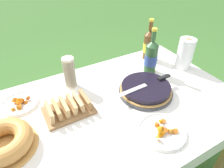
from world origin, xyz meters
TOP-DOWN VIEW (x-y plane):
  - garden_table at (0.00, 0.00)m, footprint 1.58×0.91m
  - tablecloth at (0.00, 0.00)m, footprint 1.59×0.92m
  - berry_tart at (0.28, 0.00)m, footprint 0.32×0.32m
  - serving_knife at (0.31, 0.00)m, footprint 0.38×0.04m
  - bundt_cake at (-0.50, 0.00)m, footprint 0.28×0.28m
  - cup_stack at (-0.08, 0.29)m, footprint 0.07×0.07m
  - cider_bottle_green at (0.45, 0.18)m, footprint 0.08×0.08m
  - cider_bottle_amber at (0.56, 0.34)m, footprint 0.08×0.08m
  - snack_plate_near at (0.17, -0.28)m, footprint 0.23×0.23m
  - snack_plate_left at (-0.39, 0.27)m, footprint 0.20×0.20m
  - paper_towel_roll at (0.70, 0.11)m, footprint 0.11×0.11m
  - bread_board at (-0.17, 0.08)m, footprint 0.26×0.18m

SIDE VIEW (x-z plane):
  - garden_table at x=0.00m, z-range 0.30..1.03m
  - tablecloth at x=0.00m, z-range 0.67..0.78m
  - snack_plate_near at x=0.17m, z-range 0.72..0.78m
  - snack_plate_left at x=-0.39m, z-range 0.73..0.78m
  - berry_tart at x=0.28m, z-range 0.74..0.80m
  - bread_board at x=-0.17m, z-range 0.73..0.81m
  - bundt_cake at x=-0.50m, z-range 0.74..0.83m
  - serving_knife at x=0.31m, z-range 0.80..0.81m
  - cup_stack at x=-0.08m, z-range 0.74..0.94m
  - paper_towel_roll at x=0.70m, z-range 0.74..0.96m
  - cider_bottle_amber at x=0.56m, z-range 0.70..1.01m
  - cider_bottle_green at x=0.45m, z-range 0.70..1.01m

